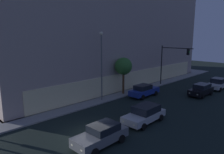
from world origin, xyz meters
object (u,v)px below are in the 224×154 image
Objects in this scene: modern_building at (76,29)px; car_blue at (144,90)px; car_white at (217,84)px; car_grey at (101,135)px; street_lamp_sidewalk at (102,58)px; sidewalk_tree at (123,66)px; car_black at (201,90)px; traffic_light_far_corner at (171,59)px; car_silver at (145,114)px.

modern_building reaches higher than car_blue.
modern_building is 27.82m from car_white.
car_grey is at bearing -156.50° from car_blue.
street_lamp_sidewalk is at bearing 47.51° from car_grey.
sidewalk_tree is 11.33m from car_black.
car_blue reaches higher than car_grey.
street_lamp_sidewalk is (-8.33, -16.70, -4.14)m from modern_building.
car_blue is 12.83m from car_white.
car_white is at bearing 0.01° from car_grey.
car_white reaches higher than car_black.
traffic_light_far_corner is 0.76× the size of street_lamp_sidewalk.
street_lamp_sidewalk reaches higher than car_black.
modern_building is at bearing 57.53° from car_grey.
modern_building is 7.80× the size of sidewalk_tree.
modern_building is 9.08× the size of car_black.
car_grey is at bearing -144.64° from sidewalk_tree.
modern_building reaches higher than car_silver.
street_lamp_sidewalk is at bearing 78.49° from car_silver.
traffic_light_far_corner reaches higher than car_grey.
street_lamp_sidewalk is 19.46m from car_white.
traffic_light_far_corner is 1.44× the size of car_grey.
car_blue reaches higher than car_silver.
car_silver is (-14.92, -5.94, -3.78)m from traffic_light_far_corner.
street_lamp_sidewalk reaches higher than car_white.
car_black is 1.02× the size of car_white.
car_grey is at bearing -122.47° from modern_building.
car_white is (3.71, -6.23, -3.76)m from traffic_light_far_corner.
car_grey is 0.94× the size of car_blue.
street_lamp_sidewalk is at bearing -178.47° from sidewalk_tree.
traffic_light_far_corner is 1.35× the size of car_blue.
car_black is (11.50, -7.97, -4.66)m from street_lamp_sidewalk.
modern_building is 30.85m from car_grey.
street_lamp_sidewalk reaches higher than car_silver.
modern_building is at bearing 63.51° from street_lamp_sidewalk.
car_blue is 8.07m from car_black.
car_black is (-1.81, -5.97, -3.78)m from traffic_light_far_corner.
sidewalk_tree is 1.07× the size of car_silver.
car_white is at bearing -59.27° from traffic_light_far_corner.
sidewalk_tree is at bearing 1.53° from street_lamp_sidewalk.
street_lamp_sidewalk is 1.80× the size of car_silver.
sidewalk_tree is at bearing 54.05° from car_silver.
sidewalk_tree is 10.45m from car_silver.
car_white is at bearing -33.12° from sidewalk_tree.
car_white is (17.01, -8.23, -4.63)m from street_lamp_sidewalk.
car_black is (19.04, 0.27, 0.01)m from car_grey.
modern_building is 8.33× the size of car_blue.
car_white is at bearing -2.76° from car_black.
modern_building is at bearing 76.10° from sidewalk_tree.
modern_building reaches higher than car_white.
car_grey is (-7.54, -8.24, -4.67)m from street_lamp_sidewalk.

